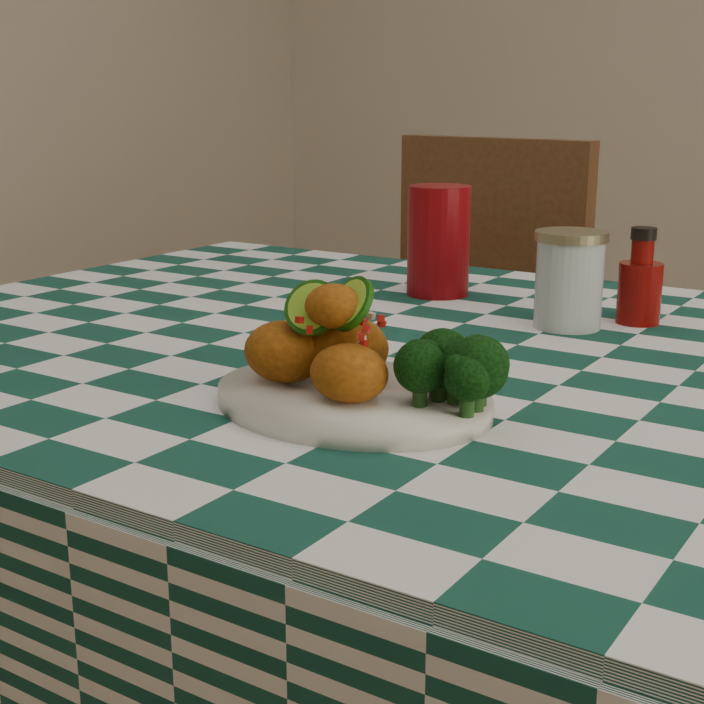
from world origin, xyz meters
The scene contains 8 objects.
dining_table centered at (0.00, 0.00, 0.39)m, with size 1.66×1.06×0.79m, color #124235, non-canonical shape.
plate centered at (-0.03, -0.24, 0.80)m, with size 0.27×0.21×0.02m, color silver, non-canonical shape.
fried_chicken_pile centered at (-0.05, -0.24, 0.85)m, with size 0.15×0.11×0.10m, color #A55910, non-canonical shape.
broccoli_side centered at (0.07, -0.23, 0.84)m, with size 0.09×0.09×0.07m, color black, non-canonical shape.
red_tumbler centered at (-0.22, 0.28, 0.87)m, with size 0.09×0.09×0.16m, color maroon.
ketchup_bottle centered at (0.08, 0.25, 0.85)m, with size 0.06×0.06×0.12m, color #6B0705, non-canonical shape.
mason_jar centered at (0.02, 0.18, 0.85)m, with size 0.09×0.09×0.12m, color #B2BCBA, non-canonical shape.
wooden_chair_left centered at (-0.46, 0.72, 0.49)m, with size 0.45×0.47×0.98m, color #472814, non-canonical shape.
Camera 1 is at (0.45, -0.98, 1.07)m, focal length 50.00 mm.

